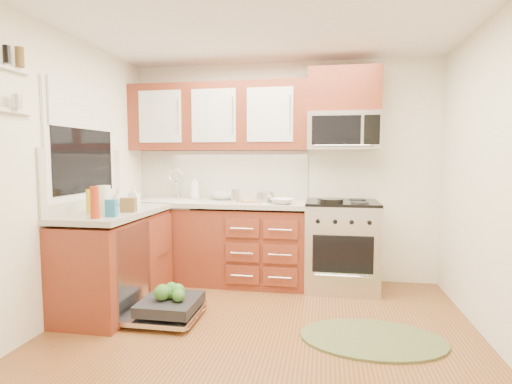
% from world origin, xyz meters
% --- Properties ---
extents(floor, '(3.50, 3.50, 0.00)m').
position_xyz_m(floor, '(0.00, 0.00, 0.00)').
color(floor, brown).
rests_on(floor, ground).
extents(ceiling, '(3.50, 3.50, 0.00)m').
position_xyz_m(ceiling, '(0.00, 0.00, 2.50)').
color(ceiling, white).
rests_on(ceiling, ground).
extents(wall_back, '(3.50, 0.04, 2.50)m').
position_xyz_m(wall_back, '(0.00, 1.75, 1.25)').
color(wall_back, white).
rests_on(wall_back, ground).
extents(wall_front, '(3.50, 0.04, 2.50)m').
position_xyz_m(wall_front, '(0.00, -1.75, 1.25)').
color(wall_front, white).
rests_on(wall_front, ground).
extents(wall_left, '(0.04, 3.50, 2.50)m').
position_xyz_m(wall_left, '(-1.75, 0.00, 1.25)').
color(wall_left, white).
rests_on(wall_left, ground).
extents(base_cabinet_back, '(2.05, 0.60, 0.85)m').
position_xyz_m(base_cabinet_back, '(-0.73, 1.45, 0.42)').
color(base_cabinet_back, maroon).
rests_on(base_cabinet_back, ground).
extents(base_cabinet_left, '(0.60, 1.25, 0.85)m').
position_xyz_m(base_cabinet_left, '(-1.45, 0.52, 0.42)').
color(base_cabinet_left, maroon).
rests_on(base_cabinet_left, ground).
extents(countertop_back, '(2.07, 0.64, 0.05)m').
position_xyz_m(countertop_back, '(-0.72, 1.44, 0.90)').
color(countertop_back, beige).
rests_on(countertop_back, base_cabinet_back).
extents(countertop_left, '(0.64, 1.27, 0.05)m').
position_xyz_m(countertop_left, '(-1.44, 0.53, 0.90)').
color(countertop_left, beige).
rests_on(countertop_left, base_cabinet_left).
extents(backsplash_back, '(2.05, 0.02, 0.57)m').
position_xyz_m(backsplash_back, '(-0.73, 1.74, 1.21)').
color(backsplash_back, silver).
rests_on(backsplash_back, ground).
extents(backsplash_left, '(0.02, 1.25, 0.57)m').
position_xyz_m(backsplash_left, '(-1.74, 0.52, 1.21)').
color(backsplash_left, silver).
rests_on(backsplash_left, ground).
extents(upper_cabinets, '(2.05, 0.35, 0.75)m').
position_xyz_m(upper_cabinets, '(-0.73, 1.57, 1.88)').
color(upper_cabinets, maroon).
rests_on(upper_cabinets, ground).
extents(cabinet_over_mw, '(0.76, 0.35, 0.47)m').
position_xyz_m(cabinet_over_mw, '(0.68, 1.57, 2.13)').
color(cabinet_over_mw, maroon).
rests_on(cabinet_over_mw, ground).
extents(range, '(0.76, 0.64, 0.95)m').
position_xyz_m(range, '(0.68, 1.43, 0.47)').
color(range, silver).
rests_on(range, ground).
extents(microwave, '(0.76, 0.38, 0.40)m').
position_xyz_m(microwave, '(0.68, 1.55, 1.70)').
color(microwave, silver).
rests_on(microwave, ground).
extents(sink, '(0.62, 0.50, 0.26)m').
position_xyz_m(sink, '(-1.25, 1.42, 0.80)').
color(sink, white).
rests_on(sink, ground).
extents(dishwasher, '(0.70, 0.60, 0.20)m').
position_xyz_m(dishwasher, '(-0.86, 0.30, 0.10)').
color(dishwasher, silver).
rests_on(dishwasher, ground).
extents(window, '(0.03, 1.05, 1.05)m').
position_xyz_m(window, '(-1.74, 0.50, 1.55)').
color(window, white).
rests_on(window, ground).
extents(window_blind, '(0.02, 0.96, 0.40)m').
position_xyz_m(window_blind, '(-1.71, 0.50, 1.88)').
color(window_blind, white).
rests_on(window_blind, ground).
extents(shelf_upper, '(0.04, 0.40, 0.03)m').
position_xyz_m(shelf_upper, '(-1.72, -0.35, 2.05)').
color(shelf_upper, white).
rests_on(shelf_upper, ground).
extents(shelf_lower, '(0.04, 0.40, 0.03)m').
position_xyz_m(shelf_lower, '(-1.72, -0.35, 1.75)').
color(shelf_lower, white).
rests_on(shelf_lower, ground).
extents(rug, '(1.30, 1.06, 0.02)m').
position_xyz_m(rug, '(0.88, 0.20, 0.01)').
color(rug, '#505F36').
rests_on(rug, ground).
extents(skillet, '(0.26, 0.26, 0.05)m').
position_xyz_m(skillet, '(0.56, 1.22, 0.97)').
color(skillet, black).
rests_on(skillet, range).
extents(stock_pot, '(0.24, 0.24, 0.11)m').
position_xyz_m(stock_pot, '(-0.15, 1.41, 0.98)').
color(stock_pot, silver).
rests_on(stock_pot, countertop_back).
extents(cutting_board, '(0.35, 0.29, 0.02)m').
position_xyz_m(cutting_board, '(-0.25, 1.41, 0.94)').
color(cutting_board, '#A26C4A').
rests_on(cutting_board, countertop_back).
extents(canister, '(0.10, 0.10, 0.14)m').
position_xyz_m(canister, '(-0.48, 1.37, 1.00)').
color(canister, silver).
rests_on(canister, countertop_back).
extents(paper_towel_roll, '(0.15, 0.15, 0.25)m').
position_xyz_m(paper_towel_roll, '(-1.37, 0.23, 1.05)').
color(paper_towel_roll, white).
rests_on(paper_towel_roll, countertop_left).
extents(mustard_bottle, '(0.09, 0.09, 0.21)m').
position_xyz_m(mustard_bottle, '(-1.55, 0.30, 1.03)').
color(mustard_bottle, gold).
rests_on(mustard_bottle, countertop_left).
extents(red_bottle, '(0.09, 0.09, 0.26)m').
position_xyz_m(red_bottle, '(-1.33, 0.02, 1.06)').
color(red_bottle, '#A92E0E').
rests_on(red_bottle, countertop_left).
extents(wooden_box, '(0.14, 0.11, 0.13)m').
position_xyz_m(wooden_box, '(-1.25, 0.42, 0.99)').
color(wooden_box, brown).
rests_on(wooden_box, countertop_left).
extents(blue_carton, '(0.09, 0.06, 0.14)m').
position_xyz_m(blue_carton, '(-1.25, 0.13, 1.00)').
color(blue_carton, teal).
rests_on(blue_carton, countertop_left).
extents(bowl_a, '(0.30, 0.30, 0.06)m').
position_xyz_m(bowl_a, '(0.05, 1.28, 0.95)').
color(bowl_a, '#999999').
rests_on(bowl_a, countertop_back).
extents(bowl_b, '(0.35, 0.35, 0.09)m').
position_xyz_m(bowl_b, '(-0.67, 1.60, 0.97)').
color(bowl_b, '#999999').
rests_on(bowl_b, countertop_back).
extents(cup, '(0.16, 0.16, 0.10)m').
position_xyz_m(cup, '(-0.21, 1.65, 0.98)').
color(cup, '#999999').
rests_on(cup, countertop_back).
extents(soap_bottle_a, '(0.12, 0.12, 0.29)m').
position_xyz_m(soap_bottle_a, '(-1.00, 1.54, 1.07)').
color(soap_bottle_a, '#999999').
rests_on(soap_bottle_a, countertop_back).
extents(soap_bottle_b, '(0.09, 0.09, 0.20)m').
position_xyz_m(soap_bottle_b, '(-1.40, 0.84, 1.02)').
color(soap_bottle_b, '#999999').
rests_on(soap_bottle_b, countertop_left).
extents(soap_bottle_c, '(0.14, 0.14, 0.17)m').
position_xyz_m(soap_bottle_c, '(-1.58, 0.85, 1.01)').
color(soap_bottle_c, '#999999').
rests_on(soap_bottle_c, countertop_left).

